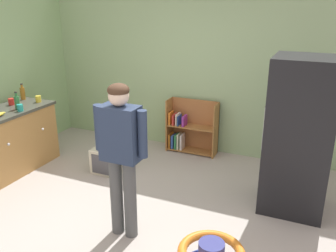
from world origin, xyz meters
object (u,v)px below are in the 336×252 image
object	(u,v)px
green_glass_bottle	(17,102)
red_cup	(11,102)
yellow_cup	(38,99)
banana_bunch	(1,114)
pet_carrier	(112,158)
teal_cup	(20,108)
refrigerator	(299,137)
bookshelf	(189,129)
amber_bottle	(23,93)
standing_person	(121,148)

from	to	relation	value
green_glass_bottle	red_cup	xyz separation A→B (m)	(-0.24, 0.12, -0.05)
green_glass_bottle	yellow_cup	xyz separation A→B (m)	(0.00, 0.40, -0.05)
banana_bunch	yellow_cup	bearing A→B (deg)	92.16
banana_bunch	pet_carrier	bearing A→B (deg)	34.43
red_cup	teal_cup	bearing A→B (deg)	-27.54
teal_cup	red_cup	xyz separation A→B (m)	(-0.35, 0.18, 0.00)
refrigerator	bookshelf	world-z (taller)	refrigerator
green_glass_bottle	amber_bottle	distance (m)	0.53
pet_carrier	yellow_cup	xyz separation A→B (m)	(-1.19, -0.07, 0.77)
standing_person	green_glass_bottle	bearing A→B (deg)	159.67
standing_person	amber_bottle	bearing A→B (deg)	153.62
standing_person	teal_cup	bearing A→B (deg)	160.22
pet_carrier	amber_bottle	world-z (taller)	amber_bottle
teal_cup	refrigerator	bearing A→B (deg)	8.42
bookshelf	green_glass_bottle	bearing A→B (deg)	-141.82
yellow_cup	bookshelf	bearing A→B (deg)	30.38
standing_person	red_cup	distance (m)	2.53
refrigerator	bookshelf	bearing A→B (deg)	147.46
banana_bunch	red_cup	distance (m)	0.53
bookshelf	red_cup	size ratio (longest dim) A/B	8.95
refrigerator	amber_bottle	bearing A→B (deg)	-179.37
banana_bunch	red_cup	xyz separation A→B (m)	(-0.28, 0.45, 0.02)
banana_bunch	green_glass_bottle	xyz separation A→B (m)	(-0.03, 0.33, 0.07)
banana_bunch	green_glass_bottle	bearing A→B (deg)	95.59
yellow_cup	green_glass_bottle	bearing A→B (deg)	-90.68
banana_bunch	teal_cup	size ratio (longest dim) A/B	1.64
teal_cup	bookshelf	bearing A→B (deg)	40.80
standing_person	yellow_cup	size ratio (longest dim) A/B	17.01
standing_person	amber_bottle	size ratio (longest dim) A/B	6.57
bookshelf	banana_bunch	bearing A→B (deg)	-135.95
standing_person	banana_bunch	size ratio (longest dim) A/B	10.36
refrigerator	red_cup	distance (m)	3.93
banana_bunch	yellow_cup	world-z (taller)	yellow_cup
red_cup	green_glass_bottle	bearing A→B (deg)	-26.46
amber_bottle	pet_carrier	bearing A→B (deg)	1.75
pet_carrier	standing_person	bearing A→B (deg)	-53.51
standing_person	banana_bunch	xyz separation A→B (m)	(-2.09, 0.46, -0.04)
bookshelf	amber_bottle	xyz separation A→B (m)	(-2.29, -1.13, 0.63)
green_glass_bottle	teal_cup	distance (m)	0.13
green_glass_bottle	amber_bottle	xyz separation A→B (m)	(-0.32, 0.42, 0.00)
pet_carrier	teal_cup	world-z (taller)	teal_cup
refrigerator	banana_bunch	distance (m)	3.73
green_glass_bottle	yellow_cup	world-z (taller)	green_glass_bottle
bookshelf	yellow_cup	xyz separation A→B (m)	(-1.97, -1.15, 0.58)
refrigerator	pet_carrier	bearing A→B (deg)	179.95
pet_carrier	yellow_cup	bearing A→B (deg)	-176.54
standing_person	yellow_cup	distance (m)	2.43
amber_bottle	teal_cup	distance (m)	0.64
standing_person	teal_cup	distance (m)	2.14
standing_person	green_glass_bottle	world-z (taller)	standing_person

